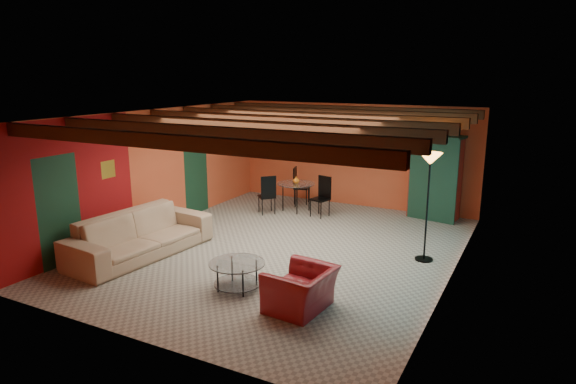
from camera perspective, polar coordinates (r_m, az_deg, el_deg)
The scene contains 11 objects.
room at distance 9.67m, azimuth -0.24°, elevation 6.89°, with size 6.52×8.01×2.71m.
sofa at distance 10.09m, azimuth -16.54°, elevation -4.68°, with size 2.90×1.13×0.85m, color #A18468.
armchair at distance 7.57m, azimuth 1.49°, elevation -11.08°, with size 0.99×0.86×0.64m, color maroon.
coffee_table at distance 8.30m, azimuth -5.83°, elevation -9.51°, with size 0.92×0.92×0.47m, color white, non-canonical shape.
dining_table at distance 12.77m, azimuth 0.93°, elevation 0.03°, with size 1.93×1.93×1.01m, color white, non-canonical shape.
armoire at distance 12.55m, azimuth 16.51°, elevation 1.51°, with size 1.13×0.56×1.98m, color maroon.
floor_lamp at distance 9.60m, azimuth 15.66°, elevation -1.71°, with size 0.42×0.42×2.07m, color black, non-canonical shape.
ceiling_fan at distance 9.57m, azimuth -0.56°, elevation 6.82°, with size 1.50×1.50×0.44m, color #472614, non-canonical shape.
painting at distance 13.59m, azimuth 3.96°, elevation 5.73°, with size 1.05×0.03×0.65m, color black.
potted_plant at distance 12.37m, azimuth 16.89°, elevation 7.16°, with size 0.45×0.39×0.50m, color #26661E.
vase at distance 12.65m, azimuth 0.94°, elevation 2.64°, with size 0.17×0.17×0.18m, color orange.
Camera 1 is at (4.46, -8.40, 3.46)m, focal length 31.04 mm.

